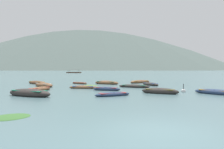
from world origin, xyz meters
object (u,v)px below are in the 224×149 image
rowboat_1 (29,93)px  rowboat_6 (83,87)px  rowboat_2 (44,85)px  rowboat_4 (37,83)px  rowboat_13 (150,84)px  rowboat_8 (160,91)px  mooring_buoy (183,91)px  rowboat_12 (107,89)px  ferry_0 (74,72)px  rowboat_9 (113,94)px  rowboat_10 (39,89)px  rowboat_7 (134,86)px  rowboat_5 (107,83)px  rowboat_3 (80,83)px  rowboat_0 (216,92)px  rowboat_11 (140,82)px

rowboat_1 → rowboat_6: bearing=55.9°
rowboat_1 → rowboat_2: 10.84m
rowboat_4 → rowboat_13: bearing=-19.3°
rowboat_8 → mooring_buoy: mooring_buoy is taller
rowboat_8 → rowboat_12: 5.92m
rowboat_12 → rowboat_2: bearing=138.2°
rowboat_1 → rowboat_13: 17.73m
rowboat_12 → ferry_0: bearing=93.0°
rowboat_9 → rowboat_10: 8.98m
ferry_0 → rowboat_7: bearing=-85.3°
rowboat_5 → rowboat_8: size_ratio=1.18×
rowboat_10 → rowboat_13: rowboat_13 is taller
rowboat_2 → rowboat_13: (14.68, -0.16, -0.03)m
rowboat_4 → ferry_0: size_ratio=0.40×
rowboat_1 → mooring_buoy: mooring_buoy is taller
rowboat_7 → rowboat_10: (-10.98, -2.84, 0.01)m
rowboat_2 → rowboat_3: size_ratio=1.51×
rowboat_3 → rowboat_9: size_ratio=0.91×
rowboat_0 → rowboat_5: (-8.13, 15.51, 0.03)m
rowboat_1 → rowboat_4: bearing=98.5°
rowboat_13 → rowboat_2: bearing=179.4°
rowboat_4 → ferry_0: bearing=88.8°
ferry_0 → rowboat_13: bearing=-83.7°
rowboat_13 → rowboat_12: bearing=-137.0°
rowboat_6 → rowboat_11: rowboat_11 is taller
rowboat_3 → rowboat_12: size_ratio=0.97×
rowboat_1 → rowboat_10: size_ratio=1.14×
rowboat_6 → rowboat_13: size_ratio=0.99×
rowboat_4 → rowboat_5: (10.81, -2.06, 0.02)m
rowboat_9 → rowboat_5: bearing=85.0°
rowboat_6 → rowboat_9: (2.35, -7.81, -0.01)m
mooring_buoy → rowboat_7: bearing=118.7°
rowboat_11 → rowboat_13: size_ratio=1.22×
rowboat_4 → rowboat_12: (9.55, -12.47, -0.03)m
rowboat_0 → rowboat_9: 9.49m
rowboat_4 → rowboat_6: bearing=-53.7°
rowboat_0 → rowboat_4: rowboat_4 is taller
rowboat_2 → rowboat_9: bearing=-57.5°
rowboat_8 → ferry_0: size_ratio=0.33×
rowboat_5 → rowboat_8: rowboat_5 is taller
rowboat_9 → rowboat_11: size_ratio=0.76×
rowboat_13 → mooring_buoy: 9.48m
rowboat_1 → rowboat_3: (4.19, 15.59, -0.11)m
rowboat_1 → rowboat_11: 21.88m
rowboat_6 → rowboat_7: rowboat_7 is taller
rowboat_2 → rowboat_13: rowboat_2 is taller
rowboat_7 → rowboat_11: size_ratio=0.91×
rowboat_2 → ferry_0: bearing=89.7°
rowboat_7 → rowboat_8: (0.68, -7.23, 0.05)m
rowboat_9 → rowboat_11: 18.98m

